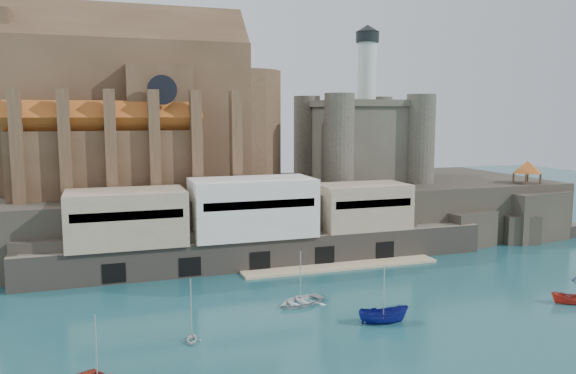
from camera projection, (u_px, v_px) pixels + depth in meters
The scene contains 11 objects.
ground at pixel (388, 308), 65.22m from camera, with size 300.00×300.00×0.00m, color #18484F.
promontory at pixel (283, 212), 101.57m from camera, with size 100.00×36.00×10.00m.
quay at pixel (252, 225), 82.95m from camera, with size 70.00×12.00×13.05m.
church at pixel (142, 116), 94.19m from camera, with size 47.00×25.93×30.51m.
castle_keep at pixel (361, 136), 106.57m from camera, with size 21.20×21.20×29.30m.
rock_outcrop at pixel (525, 216), 102.20m from camera, with size 14.50×10.50×8.70m.
pavilion at pixel (527, 168), 101.24m from camera, with size 6.40×6.40×5.40m.
boat_2 at pixel (383, 323), 60.58m from camera, with size 2.10×2.16×5.58m, color navy.
boat_4 at pixel (192, 341), 55.61m from camera, with size 2.29×1.40×2.65m, color silver.
boat_5 at pixel (570, 304), 66.72m from camera, with size 1.66×1.70×4.41m, color #B22C1E.
boat_6 at pixel (300, 304), 66.60m from camera, with size 4.49×1.30×6.29m, color silver.
Camera 1 is at (-30.96, -55.96, 22.33)m, focal length 35.00 mm.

